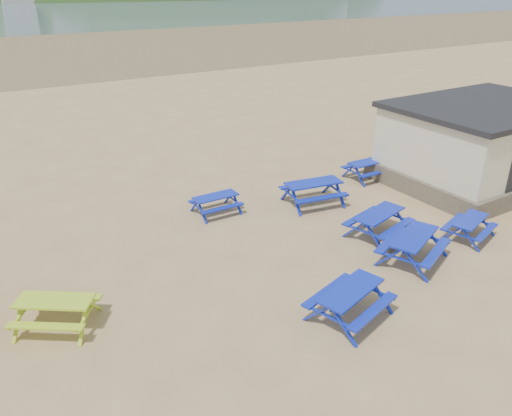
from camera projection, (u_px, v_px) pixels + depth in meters
ground at (279, 257)px, 14.89m from camera, size 400.00×400.00×0.00m
wet_sand at (10, 50)px, 57.29m from camera, size 400.00×400.00×0.00m
picnic_table_blue_a at (216, 204)px, 17.55m from camera, size 1.59×1.29×0.66m
picnic_table_blue_b at (313, 193)px, 18.22m from camera, size 2.30×1.98×0.86m
picnic_table_blue_c at (368, 170)px, 20.58m from camera, size 1.79×1.46×0.74m
picnic_table_blue_d at (350, 303)px, 12.11m from camera, size 2.26×2.01×0.80m
picnic_table_blue_e at (413, 248)px, 14.53m from camera, size 2.45×2.25×0.84m
picnic_table_blue_f at (469, 229)px, 15.85m from camera, size 1.89×1.68×0.66m
picnic_table_yellow at (57, 313)px, 11.81m from camera, size 2.27×2.19×0.74m
amenity_block at (482, 142)px, 20.01m from camera, size 7.40×5.40×3.15m
headland_town at (165, 17)px, 239.13m from camera, size 264.00×144.00×108.00m
picnic_table_blue_g at (378, 224)px, 15.99m from camera, size 2.24×1.97×0.80m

